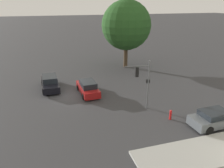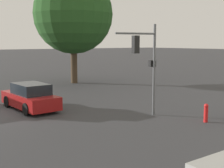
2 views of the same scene
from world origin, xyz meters
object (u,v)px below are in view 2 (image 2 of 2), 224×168
object	(u,v)px
street_tree	(73,14)
crossing_car_0	(30,97)
traffic_signal	(145,56)
fire_hydrant	(206,112)

from	to	relation	value
street_tree	crossing_car_0	xyz separation A→B (m)	(8.95, -7.85, -5.75)
traffic_signal	crossing_car_0	xyz separation A→B (m)	(-5.09, -4.27, -2.46)
fire_hydrant	traffic_signal	bearing A→B (deg)	-149.95
street_tree	fire_hydrant	world-z (taller)	street_tree
street_tree	fire_hydrant	size ratio (longest dim) A/B	11.09
traffic_signal	fire_hydrant	distance (m)	4.17
street_tree	traffic_signal	world-z (taller)	street_tree
street_tree	fire_hydrant	distance (m)	17.93
traffic_signal	crossing_car_0	size ratio (longest dim) A/B	1.06
street_tree	fire_hydrant	bearing A→B (deg)	-6.73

